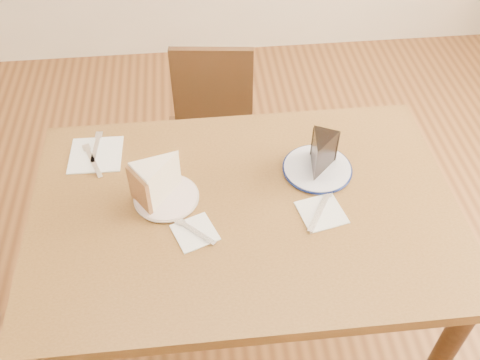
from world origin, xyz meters
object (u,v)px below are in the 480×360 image
plate_cream (167,198)px  plate_navy (317,169)px  chair_far (213,138)px  carrot_cake (161,179)px  chocolate_cake (320,156)px  table (244,228)px

plate_cream → plate_navy: 0.45m
chair_far → carrot_cake: size_ratio=5.89×
plate_navy → chocolate_cake: chocolate_cake is taller
carrot_cake → chair_far: bearing=130.0°
plate_cream → carrot_cake: bearing=119.7°
table → plate_cream: (-0.22, 0.05, 0.10)m
chair_far → carrot_cake: bearing=80.6°
chair_far → plate_navy: (0.29, -0.54, 0.32)m
chair_far → plate_navy: bearing=124.8°
table → chair_far: size_ratio=1.55×
plate_navy → carrot_cake: carrot_cake is taller
table → chocolate_cake: (0.23, 0.11, 0.16)m
table → chair_far: (-0.06, 0.66, -0.22)m
carrot_cake → plate_navy: bearing=62.7°
plate_cream → table: bearing=-12.8°
carrot_cake → chocolate_cake: 0.46m
table → carrot_cake: 0.29m
plate_cream → carrot_cake: carrot_cake is taller
plate_navy → chocolate_cake: size_ratio=1.85×
plate_cream → plate_navy: size_ratio=0.89×
table → plate_cream: 0.25m
chair_far → plate_cream: bearing=81.8°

